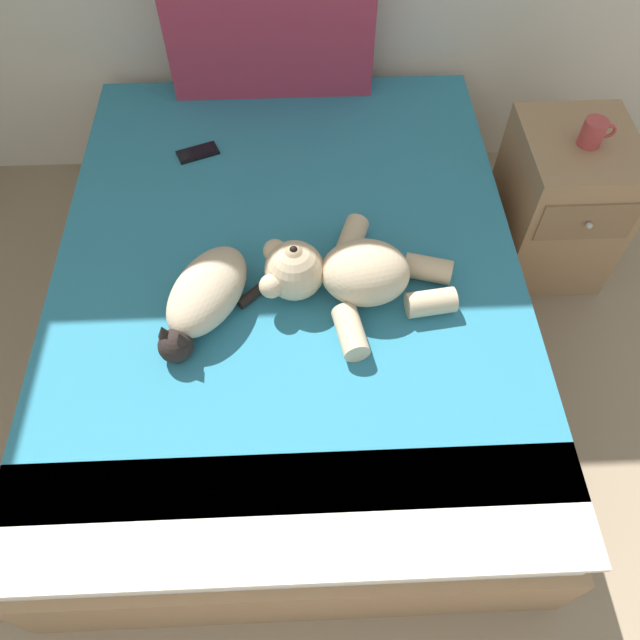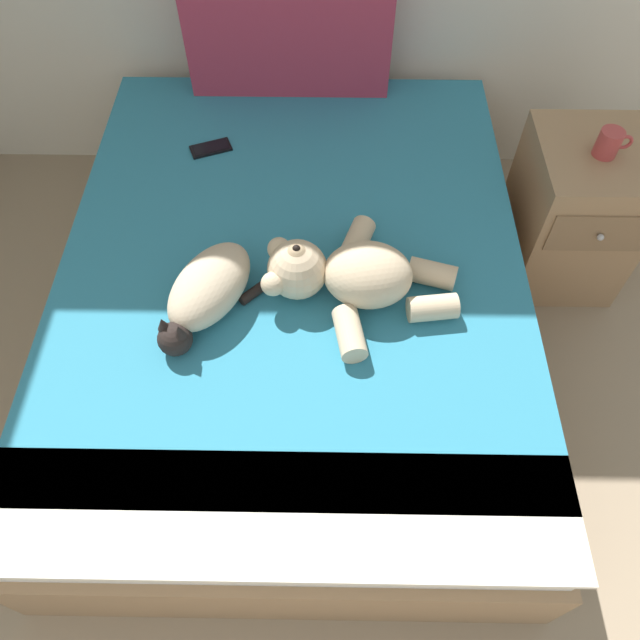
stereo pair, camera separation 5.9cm
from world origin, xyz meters
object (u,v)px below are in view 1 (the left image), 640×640
bed (290,302)px  nightstand (558,203)px  teddy_bear (345,274)px  mug (594,132)px  cat (205,297)px  patterned_cushion (270,29)px  cell_phone (198,153)px

bed → nightstand: bearing=20.7°
teddy_bear → nightstand: 1.07m
mug → cat: bearing=-155.6°
bed → cat: size_ratio=4.78×
teddy_bear → mug: 1.03m
bed → nightstand: size_ratio=3.34×
bed → patterned_cushion: bearing=92.7°
bed → mug: bearing=19.8°
patterned_cushion → cat: (-0.20, -1.11, -0.18)m
nightstand → mug: bearing=-71.0°
cat → cell_phone: bearing=96.6°
patterned_cushion → teddy_bear: patterned_cushion is taller
bed → cat: cat is taller
teddy_bear → cell_phone: bearing=126.9°
patterned_cushion → mug: bearing=-25.4°
bed → cat: bearing=-138.9°
patterned_cushion → nightstand: (1.09, -0.50, -0.44)m
bed → nightstand: nightstand is taller
patterned_cushion → cell_phone: patterned_cushion is taller
nightstand → bed: bearing=-159.3°
cat → mug: bearing=24.4°
teddy_bear → bed: bearing=139.1°
cat → cell_phone: cat is taller
cell_phone → nightstand: nightstand is taller
nightstand → mug: mug is taller
cat → nightstand: cat is taller
cell_phone → teddy_bear: bearing=-53.1°
cell_phone → nightstand: size_ratio=0.28×
teddy_bear → nightstand: (0.88, 0.55, -0.28)m
cell_phone → nightstand: bearing=-4.7°
mug → cell_phone: bearing=174.6°
cell_phone → mug: bearing=-5.4°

